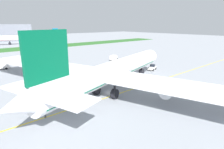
# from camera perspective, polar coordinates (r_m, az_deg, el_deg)

# --- Properties ---
(ground_plane) EXTENTS (600.00, 600.00, 0.00)m
(ground_plane) POSITION_cam_1_polar(r_m,az_deg,el_deg) (52.71, -0.23, -5.66)
(ground_plane) COLOR #9399A0
(ground_plane) RESTS_ON ground
(apron_taxi_line) EXTENTS (280.00, 0.36, 0.01)m
(apron_taxi_line) POSITION_cam_1_polar(r_m,az_deg,el_deg) (51.58, 0.95, -6.13)
(apron_taxi_line) COLOR yellow
(apron_taxi_line) RESTS_ON ground
(grass_median_strip) EXTENTS (320.00, 24.00, 0.10)m
(grass_median_strip) POSITION_cam_1_polar(r_m,az_deg,el_deg) (159.15, -29.40, 6.46)
(grass_median_strip) COLOR #2D6628
(grass_median_strip) RESTS_ON ground
(airliner_foreground) EXTENTS (59.52, 97.70, 17.73)m
(airliner_foreground) POSITION_cam_1_polar(r_m,az_deg,el_deg) (51.16, -0.13, 0.77)
(airliner_foreground) COLOR white
(airliner_foreground) RESTS_ON ground
(pushback_tug) EXTENTS (6.43, 3.67, 2.26)m
(pushback_tug) POSITION_cam_1_polar(r_m,az_deg,el_deg) (80.24, 11.98, 2.08)
(pushback_tug) COLOR white
(pushback_tug) RESTS_ON ground
(ground_crew_wingwalker_port) EXTENTS (0.60, 0.26, 1.71)m
(ground_crew_wingwalker_port) POSITION_cam_1_polar(r_m,az_deg,el_deg) (41.68, -19.55, -10.89)
(ground_crew_wingwalker_port) COLOR black
(ground_crew_wingwalker_port) RESTS_ON ground
(service_truck_fuel_bowser) EXTENTS (5.93, 4.62, 2.71)m
(service_truck_fuel_bowser) POSITION_cam_1_polar(r_m,az_deg,el_deg) (99.31, 0.52, 5.14)
(service_truck_fuel_bowser) COLOR white
(service_truck_fuel_bowser) RESTS_ON ground
(service_truck_catering_van) EXTENTS (5.29, 4.10, 3.01)m
(service_truck_catering_van) POSITION_cam_1_polar(r_m,az_deg,el_deg) (92.08, -30.07, 2.38)
(service_truck_catering_van) COLOR white
(service_truck_catering_van) RESTS_ON ground
(parked_airliner_far_outer) EXTENTS (41.22, 65.20, 14.03)m
(parked_airliner_far_outer) POSITION_cam_1_polar(r_m,az_deg,el_deg) (197.31, -20.04, 10.18)
(parked_airliner_far_outer) COLOR white
(parked_airliner_far_outer) RESTS_ON ground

